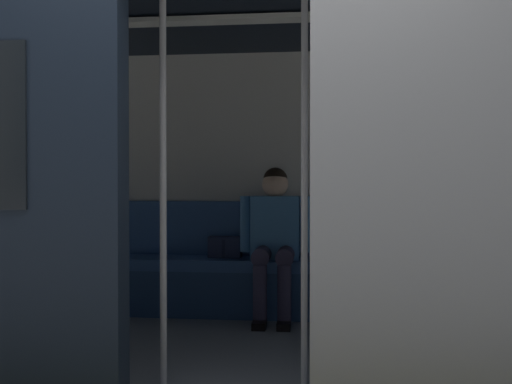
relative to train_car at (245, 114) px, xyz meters
name	(u,v)px	position (x,y,z in m)	size (l,w,h in m)	color
train_car	(245,114)	(0.00, 0.00, 0.00)	(6.40, 2.84, 2.27)	#ADAFB5
bench_seat	(271,273)	(-0.05, -1.09, -1.15)	(2.87, 0.44, 0.46)	#38609E
person_seated	(275,232)	(-0.08, -1.04, -0.82)	(0.55, 0.68, 1.19)	#4C8CC6
handbag	(225,247)	(0.34, -1.18, -0.96)	(0.26, 0.15, 0.17)	#262D4C
book	(329,258)	(-0.50, -1.15, -1.03)	(0.15, 0.22, 0.03)	silver
grab_pole_door	(163,184)	(0.32, 0.78, -0.44)	(0.04, 0.04, 2.13)	silver
grab_pole_far	(304,184)	(-0.41, 0.69, -0.44)	(0.04, 0.04, 2.13)	silver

